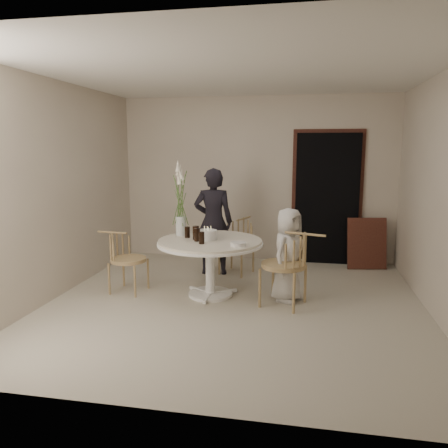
% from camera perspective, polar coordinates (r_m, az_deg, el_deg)
% --- Properties ---
extents(ground, '(4.50, 4.50, 0.00)m').
position_cam_1_polar(ground, '(5.39, 1.33, -10.38)').
color(ground, beige).
rests_on(ground, ground).
extents(room_shell, '(4.50, 4.50, 4.50)m').
position_cam_1_polar(room_shell, '(5.06, 1.41, 7.09)').
color(room_shell, white).
rests_on(room_shell, ground).
extents(doorway, '(1.00, 0.10, 2.10)m').
position_cam_1_polar(doorway, '(7.23, 13.28, 3.16)').
color(doorway, black).
rests_on(doorway, ground).
extents(door_trim, '(1.12, 0.03, 2.22)m').
position_cam_1_polar(door_trim, '(7.26, 13.29, 3.67)').
color(door_trim, '#592F1E').
rests_on(door_trim, ground).
extents(table, '(1.33, 1.33, 0.73)m').
position_cam_1_polar(table, '(5.51, -1.82, -3.23)').
color(table, white).
rests_on(table, ground).
extents(picture_frame, '(0.62, 0.28, 0.80)m').
position_cam_1_polar(picture_frame, '(7.16, 18.16, -2.43)').
color(picture_frame, '#592F1E').
rests_on(picture_frame, ground).
extents(chair_far, '(0.56, 0.58, 0.82)m').
position_cam_1_polar(chair_far, '(6.61, 2.12, -1.75)').
color(chair_far, '#A7835A').
rests_on(chair_far, ground).
extents(chair_right, '(0.64, 0.61, 0.92)m').
position_cam_1_polar(chair_right, '(5.19, 9.11, -4.45)').
color(chair_right, '#A7835A').
rests_on(chair_right, ground).
extents(chair_left, '(0.51, 0.48, 0.80)m').
position_cam_1_polar(chair_left, '(5.87, -13.38, -3.67)').
color(chair_left, '#A7835A').
rests_on(chair_left, ground).
extents(girl, '(0.62, 0.45, 1.58)m').
position_cam_1_polar(girl, '(6.46, -1.41, 0.32)').
color(girl, black).
rests_on(girl, ground).
extents(boy, '(0.58, 0.67, 1.16)m').
position_cam_1_polar(boy, '(5.41, 8.38, -4.01)').
color(boy, silver).
rests_on(boy, ground).
extents(birthday_cake, '(0.25, 0.25, 0.17)m').
position_cam_1_polar(birthday_cake, '(5.50, -2.20, -1.41)').
color(birthday_cake, silver).
rests_on(birthday_cake, table).
extents(cola_tumbler_a, '(0.10, 0.10, 0.16)m').
position_cam_1_polar(cola_tumbler_a, '(5.39, -3.53, -1.41)').
color(cola_tumbler_a, black).
rests_on(cola_tumbler_a, table).
extents(cola_tumbler_b, '(0.08, 0.08, 0.14)m').
position_cam_1_polar(cola_tumbler_b, '(5.25, -2.93, -1.83)').
color(cola_tumbler_b, black).
rests_on(cola_tumbler_b, table).
extents(cola_tumbler_c, '(0.08, 0.08, 0.14)m').
position_cam_1_polar(cola_tumbler_c, '(5.61, -4.81, -1.08)').
color(cola_tumbler_c, black).
rests_on(cola_tumbler_c, table).
extents(cola_tumbler_d, '(0.09, 0.09, 0.17)m').
position_cam_1_polar(cola_tumbler_d, '(5.49, -3.69, -1.17)').
color(cola_tumbler_d, black).
rests_on(cola_tumbler_d, table).
extents(plate_stack, '(0.23, 0.23, 0.05)m').
position_cam_1_polar(plate_stack, '(5.13, 1.84, -2.65)').
color(plate_stack, silver).
rests_on(plate_stack, table).
extents(flower_vase, '(0.13, 0.13, 0.99)m').
position_cam_1_polar(flower_vase, '(5.72, -5.72, 2.88)').
color(flower_vase, silver).
rests_on(flower_vase, table).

